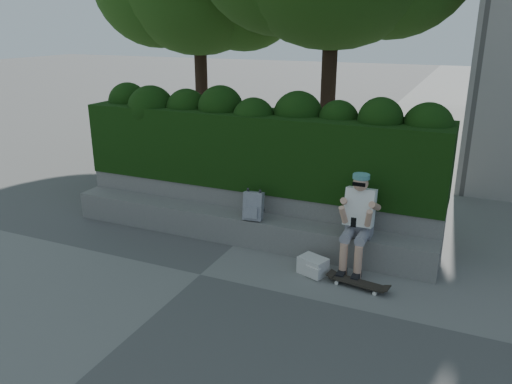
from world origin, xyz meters
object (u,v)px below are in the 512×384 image
at_px(person, 358,218).
at_px(backpack_ground, 313,266).
at_px(backpack_plaid, 253,206).
at_px(skateboard, 358,283).

distance_m(person, backpack_ground, 0.90).
relative_size(backpack_plaid, backpack_ground, 1.16).
relative_size(person, backpack_plaid, 3.21).
height_order(backpack_plaid, backpack_ground, backpack_plaid).
bearing_deg(backpack_plaid, skateboard, -26.77).
height_order(person, backpack_plaid, person).
bearing_deg(skateboard, backpack_ground, 177.47).
relative_size(skateboard, backpack_ground, 2.05).
bearing_deg(person, backpack_plaid, 177.11).
bearing_deg(backpack_ground, backpack_plaid, 176.14).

